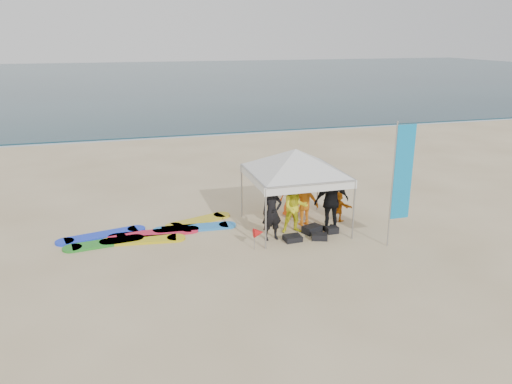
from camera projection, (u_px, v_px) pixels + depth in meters
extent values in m
plane|color=beige|center=(284.00, 263.00, 13.25)|extent=(120.00, 120.00, 0.00)
cube|color=#0C2633|center=(141.00, 78.00, 68.21)|extent=(160.00, 84.00, 0.08)
cube|color=silver|center=(185.00, 135.00, 29.93)|extent=(160.00, 1.20, 0.01)
imported|color=black|center=(272.00, 212.00, 14.57)|extent=(0.64, 0.45, 1.68)
imported|color=yellow|center=(295.00, 207.00, 15.10)|extent=(0.85, 0.70, 1.61)
imported|color=#D16612|center=(304.00, 201.00, 15.72)|extent=(1.03, 0.60, 1.58)
imported|color=black|center=(331.00, 201.00, 15.19)|extent=(1.14, 0.50, 1.92)
imported|color=#FF5816|center=(291.00, 192.00, 16.59)|extent=(0.88, 0.70, 1.58)
imported|color=orange|center=(338.00, 206.00, 16.15)|extent=(0.72, 0.94, 0.99)
cylinder|color=#A5A5A8|center=(242.00, 191.00, 16.36)|extent=(0.05, 0.05, 1.80)
cylinder|color=#A5A5A8|center=(318.00, 185.00, 17.07)|extent=(0.05, 0.05, 1.80)
cylinder|color=#A5A5A8|center=(266.00, 219.00, 13.89)|extent=(0.05, 0.05, 1.80)
cylinder|color=#A5A5A8|center=(354.00, 210.00, 14.59)|extent=(0.05, 0.05, 1.80)
cube|color=white|center=(312.00, 188.00, 14.00)|extent=(2.80, 0.02, 0.24)
cube|color=white|center=(281.00, 165.00, 16.48)|extent=(2.80, 0.02, 0.24)
cube|color=white|center=(253.00, 179.00, 14.89)|extent=(0.02, 2.80, 0.24)
cube|color=white|center=(336.00, 173.00, 15.60)|extent=(0.02, 2.80, 0.24)
pyramid|color=white|center=(296.00, 149.00, 14.99)|extent=(3.82, 3.82, 0.72)
cylinder|color=#A5A5A8|center=(392.00, 186.00, 13.80)|extent=(0.04, 0.04, 3.61)
cube|color=#0C81C0|center=(403.00, 173.00, 13.77)|extent=(0.57, 0.03, 2.68)
cylinder|color=#A5A5A8|center=(254.00, 240.00, 14.02)|extent=(0.02, 0.02, 0.60)
cone|color=red|center=(259.00, 233.00, 13.99)|extent=(0.28, 0.28, 0.28)
cube|color=black|center=(312.00, 229.00, 15.28)|extent=(0.65, 0.54, 0.22)
cube|color=black|center=(319.00, 237.00, 14.76)|extent=(0.53, 0.43, 0.18)
cube|color=black|center=(293.00, 238.00, 14.68)|extent=(0.52, 0.43, 0.16)
cube|color=black|center=(332.00, 230.00, 15.24)|extent=(0.37, 0.27, 0.20)
cube|color=gold|center=(143.00, 240.00, 14.66)|extent=(1.99, 0.77, 0.07)
cube|color=#248425|center=(104.00, 243.00, 14.43)|extent=(1.81, 0.77, 0.07)
cube|color=gold|center=(198.00, 221.00, 16.17)|extent=(1.85, 1.09, 0.07)
cube|color=red|center=(154.00, 234.00, 15.14)|extent=(2.20, 0.55, 0.07)
cube|color=blue|center=(102.00, 235.00, 15.00)|extent=(2.18, 0.98, 0.07)
cube|color=#2983DB|center=(195.00, 228.00, 15.58)|extent=(2.09, 0.66, 0.07)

